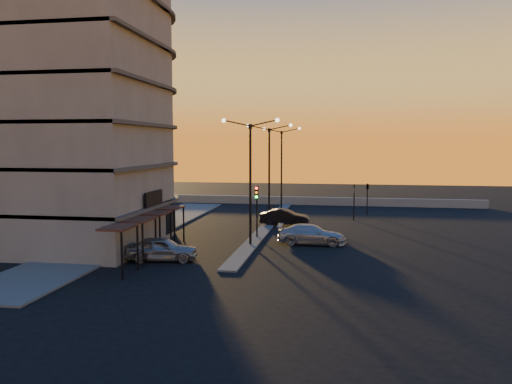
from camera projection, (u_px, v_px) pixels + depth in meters
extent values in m
plane|color=black|center=(250.00, 246.00, 37.51)|extent=(120.00, 120.00, 0.00)
cube|color=#535350|center=(139.00, 232.00, 43.16)|extent=(5.00, 40.00, 0.12)
cube|color=#535350|center=(269.00, 224.00, 47.32)|extent=(1.20, 36.00, 0.12)
cube|color=gray|center=(303.00, 201.00, 62.65)|extent=(44.00, 0.50, 1.00)
cylinder|color=slate|center=(86.00, 84.00, 40.58)|extent=(14.00, 14.00, 25.00)
cube|color=slate|center=(51.00, 76.00, 35.67)|extent=(14.00, 10.00, 25.00)
cylinder|color=black|center=(90.00, 216.00, 41.63)|extent=(14.16, 14.16, 2.40)
cube|color=black|center=(154.00, 199.00, 36.32)|extent=(0.15, 3.20, 1.20)
cylinder|color=black|center=(250.00, 186.00, 37.07)|extent=(0.18, 0.18, 9.00)
cube|color=black|center=(250.00, 126.00, 36.65)|extent=(0.25, 0.25, 0.35)
sphere|color=#FFE5B2|center=(224.00, 121.00, 36.94)|extent=(0.32, 0.32, 0.32)
sphere|color=#FFE5B2|center=(277.00, 120.00, 36.28)|extent=(0.32, 0.32, 0.32)
cylinder|color=black|center=(269.00, 177.00, 46.89)|extent=(0.18, 0.18, 9.00)
cube|color=black|center=(269.00, 130.00, 46.47)|extent=(0.25, 0.25, 0.35)
sphere|color=#FFE5B2|center=(248.00, 125.00, 46.76)|extent=(0.32, 0.32, 0.32)
sphere|color=#FFE5B2|center=(291.00, 125.00, 46.10)|extent=(0.32, 0.32, 0.32)
cylinder|color=black|center=(281.00, 171.00, 56.71)|extent=(0.18, 0.18, 9.00)
cube|color=black|center=(282.00, 133.00, 56.29)|extent=(0.25, 0.25, 0.35)
sphere|color=#FFE5B2|center=(264.00, 129.00, 56.57)|extent=(0.32, 0.32, 0.32)
sphere|color=#FFE5B2|center=(299.00, 128.00, 55.91)|extent=(0.32, 0.32, 0.32)
cylinder|color=black|center=(257.00, 219.00, 40.30)|extent=(0.12, 0.12, 3.20)
cube|color=black|center=(257.00, 192.00, 39.91)|extent=(0.28, 0.16, 1.00)
sphere|color=#FF0C05|center=(256.00, 188.00, 39.78)|extent=(0.20, 0.20, 0.20)
sphere|color=orange|center=(256.00, 193.00, 39.82)|extent=(0.20, 0.20, 0.20)
sphere|color=#0CFF26|center=(256.00, 197.00, 39.85)|extent=(0.20, 0.20, 0.20)
cylinder|color=black|center=(354.00, 206.00, 49.79)|extent=(0.12, 0.12, 2.80)
imported|color=black|center=(354.00, 189.00, 49.62)|extent=(0.13, 0.16, 0.80)
cylinder|color=black|center=(367.00, 202.00, 53.47)|extent=(0.12, 0.12, 2.80)
imported|color=black|center=(367.00, 185.00, 53.30)|extent=(0.42, 1.99, 0.80)
imported|color=gray|center=(162.00, 249.00, 32.57)|extent=(4.89, 2.59, 1.59)
imported|color=black|center=(285.00, 217.00, 46.85)|extent=(4.62, 1.64, 1.52)
imported|color=#A9ABB1|center=(312.00, 234.00, 37.98)|extent=(5.21, 2.14, 1.51)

